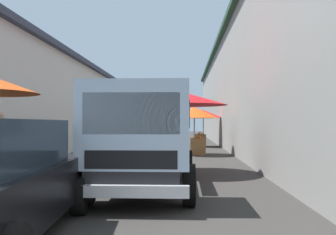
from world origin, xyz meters
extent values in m
plane|color=#33302D|center=(13.50, 0.00, 0.00)|extent=(90.00, 90.00, 0.00)
cube|color=beige|center=(15.75, 7.21, 2.24)|extent=(49.50, 7.00, 4.48)
cube|color=#383D4C|center=(15.75, 7.21, 4.60)|extent=(49.80, 7.50, 0.24)
cube|color=gray|center=(15.75, -7.21, 3.07)|extent=(49.50, 7.00, 6.14)
cube|color=#284C38|center=(15.75, -7.21, 6.26)|extent=(49.80, 7.50, 0.24)
cylinder|color=#9E9EA3|center=(19.68, -2.70, 1.08)|extent=(0.06, 0.06, 2.15)
cone|color=red|center=(19.68, -2.70, 1.94)|extent=(2.15, 2.15, 0.42)
sphere|color=#9E9EA3|center=(19.68, -2.70, 2.19)|extent=(0.07, 0.07, 0.07)
cube|color=brown|center=(19.90, -2.53, 0.37)|extent=(0.71, 0.65, 0.73)
sphere|color=orange|center=(20.02, -2.44, 0.78)|extent=(0.09, 0.09, 0.09)
sphere|color=orange|center=(19.71, -2.61, 0.78)|extent=(0.09, 0.09, 0.09)
sphere|color=orange|center=(19.74, -2.47, 0.78)|extent=(0.09, 0.09, 0.09)
sphere|color=orange|center=(19.79, -2.50, 0.83)|extent=(0.09, 0.09, 0.09)
sphere|color=orange|center=(19.81, -2.43, 0.78)|extent=(0.09, 0.09, 0.09)
sphere|color=orange|center=(19.89, -2.62, 0.78)|extent=(0.09, 0.09, 0.09)
cylinder|color=#9E9EA3|center=(8.20, -1.42, 1.15)|extent=(0.06, 0.06, 2.31)
cone|color=red|center=(8.20, -1.42, 2.10)|extent=(2.77, 2.77, 0.41)
sphere|color=#9E9EA3|center=(8.20, -1.42, 2.35)|extent=(0.07, 0.07, 0.07)
cube|color=brown|center=(8.42, -1.28, 0.36)|extent=(0.77, 0.61, 0.71)
sphere|color=orange|center=(8.40, -1.09, 0.81)|extent=(0.09, 0.09, 0.09)
sphere|color=orange|center=(8.15, -1.29, 0.76)|extent=(0.09, 0.09, 0.09)
sphere|color=orange|center=(8.39, -1.25, 0.76)|extent=(0.09, 0.09, 0.09)
sphere|color=orange|center=(8.37, -1.30, 0.76)|extent=(0.09, 0.09, 0.09)
sphere|color=orange|center=(8.18, -1.19, 0.76)|extent=(0.09, 0.09, 0.09)
sphere|color=orange|center=(8.38, -1.45, 0.76)|extent=(0.09, 0.09, 0.09)
cylinder|color=#9E9EA3|center=(14.07, -2.04, 1.05)|extent=(0.06, 0.06, 2.10)
cone|color=#D84C14|center=(14.07, -2.04, 1.86)|extent=(2.12, 2.12, 0.48)
sphere|color=#9E9EA3|center=(14.07, -2.04, 2.14)|extent=(0.07, 0.07, 0.07)
cube|color=olive|center=(14.30, -2.20, 0.36)|extent=(0.73, 0.65, 0.73)
sphere|color=orange|center=(14.49, -2.29, 0.77)|extent=(0.09, 0.09, 0.09)
sphere|color=orange|center=(14.34, -2.09, 0.77)|extent=(0.09, 0.09, 0.09)
sphere|color=orange|center=(14.51, -2.23, 0.77)|extent=(0.09, 0.09, 0.09)
cube|color=black|center=(4.10, 0.88, 0.35)|extent=(0.22, 1.65, 0.20)
cube|color=silver|center=(4.08, 1.47, 0.63)|extent=(0.08, 0.24, 0.14)
cube|color=silver|center=(4.16, 0.30, 0.63)|extent=(0.08, 0.24, 0.14)
cylinder|color=black|center=(3.58, -0.02, 0.30)|extent=(0.61, 0.24, 0.60)
cube|color=black|center=(5.87, -0.82, 0.50)|extent=(4.80, 1.48, 0.36)
cube|color=#ADC6E0|center=(4.24, -0.82, 1.38)|extent=(1.54, 1.75, 1.40)
cube|color=#19232D|center=(3.50, -0.82, 1.55)|extent=(0.06, 1.47, 0.63)
cube|color=#19232D|center=(4.24, -0.82, 1.55)|extent=(1.05, 1.78, 0.45)
cube|color=black|center=(3.49, -0.82, 0.86)|extent=(0.06, 1.40, 0.28)
cube|color=silver|center=(3.41, -0.82, 0.40)|extent=(0.12, 1.75, 0.18)
cube|color=gray|center=(6.69, -1.64, 0.93)|extent=(3.16, 0.06, 0.50)
cube|color=gray|center=(6.69, 0.00, 0.93)|extent=(3.16, 0.06, 0.50)
cube|color=gray|center=(8.24, -0.82, 0.93)|extent=(0.06, 1.65, 0.50)
cylinder|color=black|center=(4.24, -1.69, 0.36)|extent=(0.72, 0.22, 0.72)
cylinder|color=black|center=(4.24, 0.06, 0.36)|extent=(0.72, 0.22, 0.72)
cylinder|color=black|center=(7.31, -1.70, 0.36)|extent=(0.72, 0.22, 0.72)
cylinder|color=black|center=(7.31, 0.05, 0.36)|extent=(0.72, 0.22, 0.72)
cylinder|color=navy|center=(6.35, 2.65, 0.42)|extent=(0.14, 0.14, 0.84)
cylinder|color=#D8C666|center=(6.56, 2.65, 1.18)|extent=(0.08, 0.08, 0.57)
cylinder|color=navy|center=(14.83, 1.08, 0.39)|extent=(0.14, 0.14, 0.78)
cylinder|color=navy|center=(14.71, 0.98, 0.39)|extent=(0.14, 0.14, 0.78)
cube|color=#D8C666|center=(14.77, 1.03, 1.07)|extent=(0.48, 0.44, 0.58)
sphere|color=tan|center=(14.77, 1.03, 1.47)|extent=(0.21, 0.21, 0.21)
cylinder|color=#D8C666|center=(14.98, 1.21, 1.10)|extent=(0.08, 0.08, 0.53)
cylinder|color=#D8C666|center=(14.55, 0.86, 1.10)|extent=(0.08, 0.08, 0.53)
cylinder|color=black|center=(12.84, 2.62, 0.22)|extent=(0.45, 0.20, 0.44)
cylinder|color=black|center=(11.63, 2.29, 0.22)|extent=(0.45, 0.22, 0.44)
cube|color=black|center=(12.19, 2.44, 0.27)|extent=(0.94, 0.51, 0.08)
ellipsoid|color=black|center=(11.90, 2.36, 0.64)|extent=(0.61, 0.40, 0.20)
cube|color=black|center=(12.79, 2.61, 0.67)|extent=(0.22, 0.35, 0.56)
cylinder|color=silver|center=(12.72, 2.59, 0.77)|extent=(0.28, 0.13, 0.68)
cylinder|color=black|center=(12.65, 2.57, 1.12)|extent=(0.54, 0.18, 0.04)
camera|label=1|loc=(-2.02, -1.63, 1.41)|focal=39.53mm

